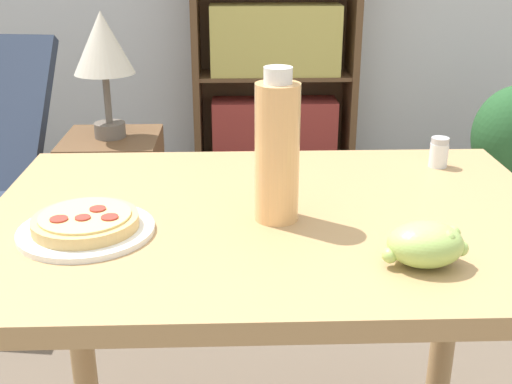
{
  "coord_description": "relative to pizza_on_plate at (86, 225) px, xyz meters",
  "views": [
    {
      "loc": [
        0.02,
        -1.05,
        1.22
      ],
      "look_at": [
        0.06,
        -0.05,
        0.83
      ],
      "focal_mm": 45.0,
      "sensor_mm": 36.0,
      "label": 1
    }
  ],
  "objects": [
    {
      "name": "dining_table",
      "position": [
        0.31,
        0.08,
        -0.15
      ],
      "size": [
        1.02,
        0.71,
        0.77
      ],
      "color": "tan",
      "rests_on": "ground_plane"
    },
    {
      "name": "bookshelf",
      "position": [
        0.47,
        2.52,
        -0.04
      ],
      "size": [
        0.88,
        0.3,
        1.57
      ],
      "color": "brown",
      "rests_on": "ground_plane"
    },
    {
      "name": "drink_bottle",
      "position": [
        0.32,
        0.05,
        0.11
      ],
      "size": [
        0.08,
        0.08,
        0.26
      ],
      "color": "#EFB270",
      "rests_on": "dining_table"
    },
    {
      "name": "pizza_on_plate",
      "position": [
        0.0,
        0.0,
        0.0
      ],
      "size": [
        0.22,
        0.22,
        0.04
      ],
      "color": "white",
      "rests_on": "dining_table"
    },
    {
      "name": "grape_bunch",
      "position": [
        0.53,
        -0.13,
        0.02
      ],
      "size": [
        0.13,
        0.09,
        0.07
      ],
      "color": "#A8CC66",
      "rests_on": "dining_table"
    },
    {
      "name": "side_table",
      "position": [
        -0.2,
        1.26,
        -0.5
      ],
      "size": [
        0.34,
        0.34,
        0.56
      ],
      "color": "brown",
      "rests_on": "ground_plane"
    },
    {
      "name": "salt_shaker",
      "position": [
        0.68,
        0.31,
        0.02
      ],
      "size": [
        0.04,
        0.04,
        0.06
      ],
      "color": "white",
      "rests_on": "dining_table"
    },
    {
      "name": "table_lamp",
      "position": [
        -0.2,
        1.26,
        0.09
      ],
      "size": [
        0.21,
        0.21,
        0.44
      ],
      "color": "#665B51",
      "rests_on": "side_table"
    }
  ]
}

